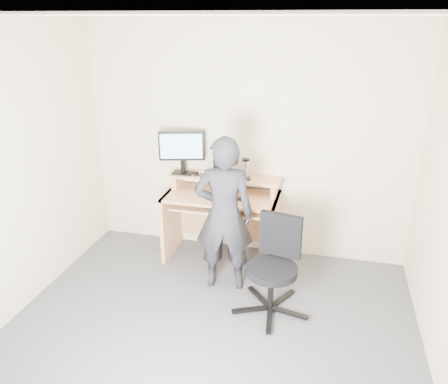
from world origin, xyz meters
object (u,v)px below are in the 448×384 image
at_px(monitor, 182,149).
at_px(person, 224,215).
at_px(desk, 223,209).
at_px(office_chair, 275,262).

xyz_separation_m(monitor, person, (0.62, -0.63, -0.43)).
distance_m(desk, office_chair, 1.08).
bearing_deg(desk, monitor, 175.31).
relative_size(monitor, person, 0.32).
bearing_deg(office_chair, desk, 140.75).
distance_m(desk, monitor, 0.80).
height_order(monitor, person, person).
relative_size(office_chair, person, 0.57).
height_order(desk, office_chair, desk).
height_order(office_chair, person, person).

